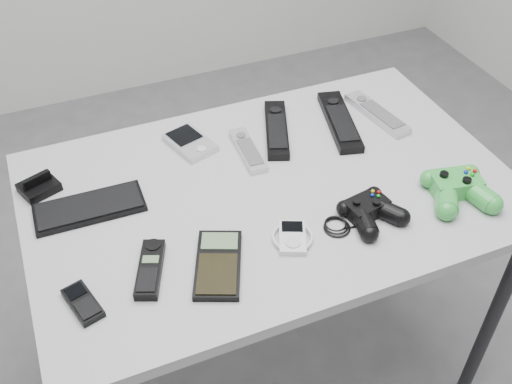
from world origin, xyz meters
name	(u,v)px	position (x,y,z in m)	size (l,w,h in m)	color
floor	(272,368)	(0.00, 0.00, 0.00)	(3.50, 3.50, 0.00)	#5F5E62
desk	(270,207)	(-0.01, 0.02, 0.67)	(1.09, 0.70, 0.73)	#A3A2A5
pda_keyboard	(89,207)	(-0.41, 0.10, 0.74)	(0.24, 0.10, 0.01)	black
dock_bracket	(38,183)	(-0.50, 0.20, 0.75)	(0.08, 0.07, 0.04)	black
pda	(190,142)	(-0.13, 0.23, 0.74)	(0.08, 0.13, 0.02)	silver
remote_silver_a	(248,150)	(-0.01, 0.15, 0.74)	(0.04, 0.17, 0.02)	silver
remote_black_a	(277,129)	(0.09, 0.20, 0.74)	(0.05, 0.23, 0.02)	black
remote_black_b	(340,121)	(0.25, 0.17, 0.75)	(0.06, 0.25, 0.02)	black
remote_silver_b	(377,113)	(0.36, 0.17, 0.74)	(0.05, 0.21, 0.02)	#B5B4BC
mobile_phone	(83,303)	(-0.47, -0.16, 0.74)	(0.04, 0.10, 0.02)	black
cordless_handset	(150,269)	(-0.33, -0.13, 0.74)	(0.04, 0.14, 0.02)	black
calculator	(218,264)	(-0.20, -0.16, 0.74)	(0.09, 0.17, 0.02)	black
mp3_player	(292,237)	(-0.04, -0.15, 0.74)	(0.09, 0.09, 0.02)	silver
controller_black	(370,210)	(0.15, -0.15, 0.75)	(0.22, 0.14, 0.04)	black
controller_green	(458,187)	(0.36, -0.17, 0.76)	(0.15, 0.16, 0.05)	#268D39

